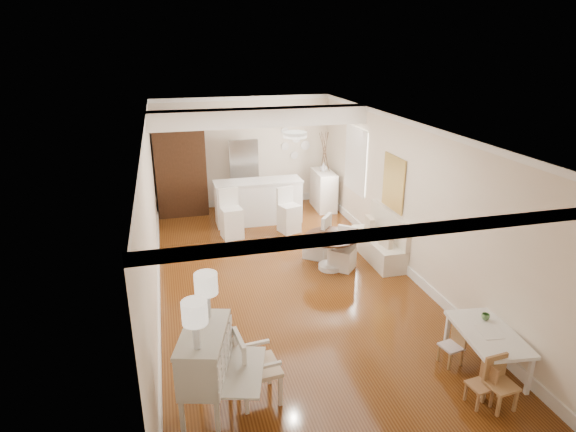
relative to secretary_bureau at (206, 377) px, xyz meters
name	(u,v)px	position (x,y,z in m)	size (l,w,h in m)	color
room	(284,170)	(1.74, 3.34, 1.39)	(9.00, 9.04, 2.82)	brown
secretary_bureau	(206,377)	(0.00, 0.00, 0.00)	(0.92, 0.94, 1.18)	beige
gustavian_armchair	(258,366)	(0.62, 0.20, -0.13)	(0.53, 0.53, 0.92)	white
kids_table	(486,351)	(3.60, -0.01, -0.30)	(0.69, 1.15, 0.57)	white
kids_chair_a	(480,385)	(3.14, -0.55, -0.32)	(0.26, 0.26, 0.54)	#A5764B
kids_chair_b	(451,346)	(3.24, 0.21, -0.32)	(0.26, 0.26, 0.55)	#A97F4C
kids_chair_c	(502,384)	(3.34, -0.66, -0.27)	(0.31, 0.31, 0.65)	#A77A4C
banquette	(379,236)	(3.69, 3.52, -0.10)	(0.52, 1.60, 0.98)	silver
dining_table	(331,252)	(2.63, 3.32, -0.25)	(0.99, 0.99, 0.67)	#422515
slip_chair_near	(344,249)	(2.86, 3.26, -0.18)	(0.38, 0.40, 0.81)	white
slip_chair_far	(317,236)	(2.54, 3.91, -0.14)	(0.43, 0.45, 0.91)	silver
breakfast_counter	(258,202)	(1.80, 6.12, -0.07)	(2.05, 0.65, 1.03)	white
bar_stool_left	(231,214)	(1.05, 5.33, -0.05)	(0.43, 0.43, 1.08)	white
bar_stool_right	(289,210)	(2.35, 5.35, -0.08)	(0.41, 0.41, 1.02)	white
pantry_cabinet	(181,169)	(0.10, 7.20, 0.56)	(1.20, 0.60, 2.30)	#381E11
fridge	(258,174)	(2.00, 7.17, 0.31)	(0.75, 0.65, 1.80)	silver
sideboard	(323,190)	(3.61, 6.70, -0.10)	(0.46, 1.03, 0.98)	white
pencil_cup	(485,317)	(3.74, 0.26, 0.03)	(0.11, 0.11, 0.08)	#5A8D52
branch_vase	(324,167)	(3.62, 6.75, 0.50)	(0.20, 0.20, 0.21)	white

